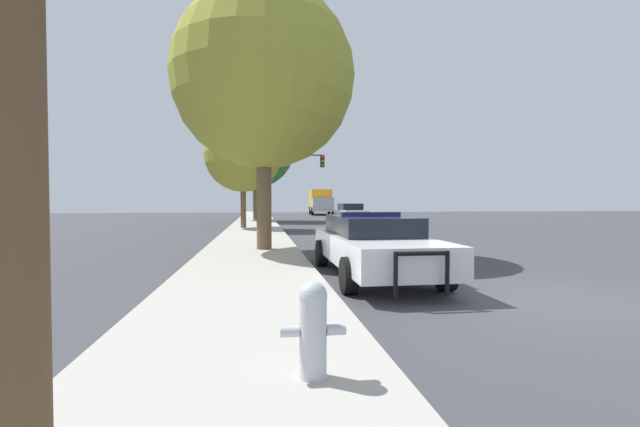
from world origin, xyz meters
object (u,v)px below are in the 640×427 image
at_px(police_car, 373,244).
at_px(car_background_oncoming, 351,213).
at_px(traffic_light, 292,172).
at_px(tree_sidewalk_far, 255,148).
at_px(tree_sidewalk_mid, 243,154).
at_px(tree_sidewalk_near, 264,78).
at_px(box_truck, 321,201).
at_px(fire_hydrant, 313,327).

distance_m(police_car, car_background_oncoming, 22.64).
relative_size(traffic_light, tree_sidewalk_far, 0.57).
height_order(police_car, tree_sidewalk_mid, tree_sidewalk_mid).
relative_size(traffic_light, tree_sidewalk_near, 0.62).
height_order(box_truck, tree_sidewalk_mid, tree_sidewalk_mid).
bearing_deg(car_background_oncoming, fire_hydrant, 75.84).
xyz_separation_m(police_car, tree_sidewalk_near, (-2.30, 4.50, 4.77)).
height_order(police_car, traffic_light, traffic_light).
relative_size(car_background_oncoming, tree_sidewalk_near, 0.49).
bearing_deg(tree_sidewalk_mid, tree_sidewalk_far, 86.75).
bearing_deg(tree_sidewalk_mid, car_background_oncoming, 41.35).
bearing_deg(box_truck, tree_sidewalk_far, 68.36).
xyz_separation_m(car_background_oncoming, box_truck, (0.58, 19.49, 0.84)).
bearing_deg(tree_sidewalk_far, tree_sidewalk_mid, -93.25).
bearing_deg(fire_hydrant, box_truck, 81.64).
distance_m(traffic_light, tree_sidewalk_near, 18.43).
bearing_deg(tree_sidewalk_near, box_truck, 79.03).
distance_m(car_background_oncoming, tree_sidewalk_near, 19.50).
distance_m(police_car, traffic_light, 22.90).
distance_m(fire_hydrant, tree_sidewalk_far, 31.54).
relative_size(police_car, tree_sidewalk_near, 0.66).
bearing_deg(tree_sidewalk_far, box_truck, 64.51).
distance_m(police_car, tree_sidewalk_far, 26.30).
xyz_separation_m(tree_sidewalk_near, tree_sidewalk_mid, (-1.02, 10.97, -1.17)).
xyz_separation_m(fire_hydrant, tree_sidewalk_far, (-0.73, 31.08, 5.29)).
bearing_deg(box_truck, car_background_oncoming, 92.16).
bearing_deg(fire_hydrant, car_background_oncoming, 77.07).
relative_size(traffic_light, car_background_oncoming, 1.25).
relative_size(police_car, tree_sidewalk_far, 0.61).
relative_size(car_background_oncoming, tree_sidewalk_far, 0.46).
xyz_separation_m(traffic_light, tree_sidewalk_far, (-2.77, 2.94, 2.10)).
relative_size(police_car, car_background_oncoming, 1.34).
xyz_separation_m(traffic_light, tree_sidewalk_near, (-2.32, -18.20, 1.72)).
xyz_separation_m(police_car, box_truck, (4.92, 41.71, 0.89)).
bearing_deg(traffic_light, tree_sidewalk_near, -97.28).
xyz_separation_m(box_truck, tree_sidewalk_near, (-7.22, -37.21, 3.88)).
bearing_deg(box_truck, tree_sidewalk_near, 82.88).
bearing_deg(police_car, tree_sidewalk_near, -62.97).
height_order(fire_hydrant, tree_sidewalk_far, tree_sidewalk_far).
relative_size(police_car, tree_sidewalk_mid, 0.85).
relative_size(fire_hydrant, traffic_light, 0.16).
xyz_separation_m(car_background_oncoming, tree_sidewalk_near, (-6.64, -17.72, 4.72)).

